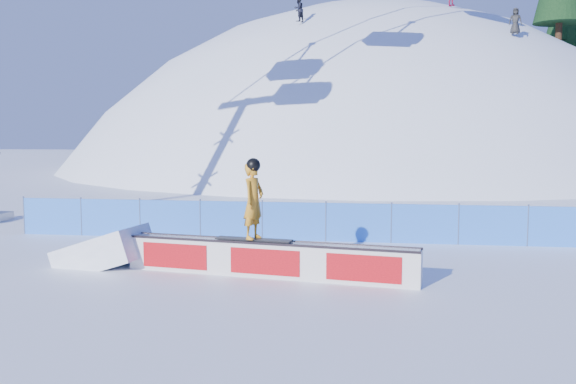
# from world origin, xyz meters

# --- Properties ---
(ground) EXTENTS (160.00, 160.00, 0.00)m
(ground) POSITION_xyz_m (0.00, 0.00, 0.00)
(ground) COLOR white
(ground) RESTS_ON ground
(snow_hill) EXTENTS (64.00, 64.00, 64.00)m
(snow_hill) POSITION_xyz_m (0.00, 42.00, -18.00)
(snow_hill) COLOR white
(snow_hill) RESTS_ON ground
(safety_fence) EXTENTS (22.05, 0.05, 1.30)m
(safety_fence) POSITION_xyz_m (0.00, 4.50, 0.60)
(safety_fence) COLOR blue
(safety_fence) RESTS_ON ground
(rail_box) EXTENTS (7.14, 1.66, 0.86)m
(rail_box) POSITION_xyz_m (-1.98, -0.41, 0.42)
(rail_box) COLOR silver
(rail_box) RESTS_ON ground
(snow_ramp) EXTENTS (2.53, 1.81, 1.45)m
(snow_ramp) POSITION_xyz_m (-6.39, 0.31, 0.00)
(snow_ramp) COLOR white
(snow_ramp) RESTS_ON ground
(snowboarder) EXTENTS (1.89, 0.77, 1.95)m
(snowboarder) POSITION_xyz_m (-2.33, -0.35, 1.82)
(snowboarder) COLOR black
(snowboarder) RESTS_ON rail_box
(distant_skiers) EXTENTS (14.89, 9.15, 5.69)m
(distant_skiers) POSITION_xyz_m (2.16, 31.86, 12.41)
(distant_skiers) COLOR black
(distant_skiers) RESTS_ON ground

